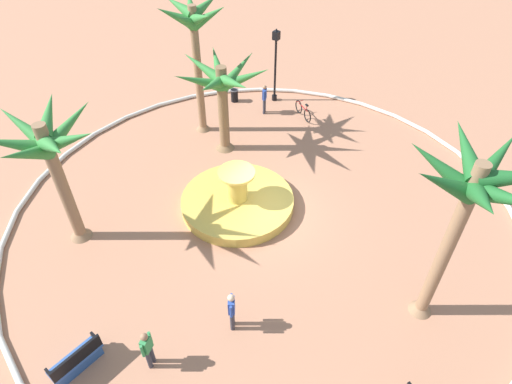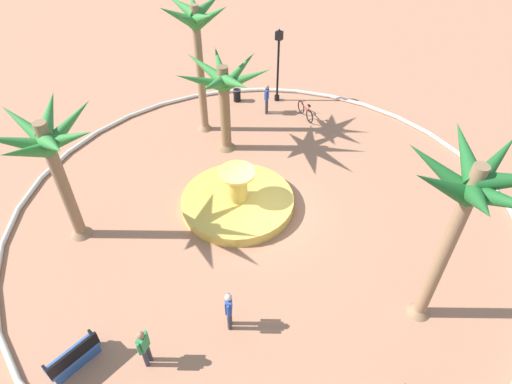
{
  "view_description": "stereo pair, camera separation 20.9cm",
  "coord_description": "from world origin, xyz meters",
  "px_view_note": "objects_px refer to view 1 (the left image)",
  "views": [
    {
      "loc": [
        -6.83,
        11.06,
        12.67
      ],
      "look_at": [
        0.34,
        0.09,
        1.0
      ],
      "focal_mm": 30.65,
      "sensor_mm": 36.0,
      "label": 1
    },
    {
      "loc": [
        -7.0,
        10.94,
        12.67
      ],
      "look_at": [
        0.34,
        0.09,
        1.0
      ],
      "focal_mm": 30.65,
      "sensor_mm": 36.0,
      "label": 2
    }
  ],
  "objects_px": {
    "lamppost": "(276,60)",
    "bicycle_red_frame": "(303,111)",
    "person_cyclist_helmet": "(264,98)",
    "palm_tree_far_side": "(222,86)",
    "bench_east": "(77,361)",
    "trash_bin": "(234,95)",
    "palm_tree_by_curb": "(470,199)",
    "fountain": "(237,201)",
    "person_cyclist_photo": "(232,310)",
    "palm_tree_mid_plaza": "(49,151)",
    "person_pedestrian_stroll": "(148,348)",
    "palm_tree_near_fountain": "(194,32)"
  },
  "relations": [
    {
      "from": "fountain",
      "to": "person_cyclist_photo",
      "type": "relative_size",
      "value": 2.79
    },
    {
      "from": "bicycle_red_frame",
      "to": "trash_bin",
      "type": "bearing_deg",
      "value": 8.87
    },
    {
      "from": "bicycle_red_frame",
      "to": "palm_tree_near_fountain",
      "type": "bearing_deg",
      "value": 45.67
    },
    {
      "from": "palm_tree_far_side",
      "to": "palm_tree_by_curb",
      "type": "bearing_deg",
      "value": 160.48
    },
    {
      "from": "palm_tree_mid_plaza",
      "to": "person_pedestrian_stroll",
      "type": "relative_size",
      "value": 3.28
    },
    {
      "from": "fountain",
      "to": "palm_tree_near_fountain",
      "type": "distance_m",
      "value": 7.81
    },
    {
      "from": "person_cyclist_helmet",
      "to": "bicycle_red_frame",
      "type": "bearing_deg",
      "value": -158.62
    },
    {
      "from": "palm_tree_far_side",
      "to": "bicycle_red_frame",
      "type": "height_order",
      "value": "palm_tree_far_side"
    },
    {
      "from": "palm_tree_mid_plaza",
      "to": "palm_tree_by_curb",
      "type": "bearing_deg",
      "value": -162.05
    },
    {
      "from": "fountain",
      "to": "lamppost",
      "type": "height_order",
      "value": "lamppost"
    },
    {
      "from": "bicycle_red_frame",
      "to": "palm_tree_by_curb",
      "type": "bearing_deg",
      "value": 137.04
    },
    {
      "from": "palm_tree_far_side",
      "to": "person_cyclist_photo",
      "type": "xyz_separation_m",
      "value": [
        -6.0,
        7.79,
        -2.42
      ]
    },
    {
      "from": "palm_tree_far_side",
      "to": "person_cyclist_photo",
      "type": "distance_m",
      "value": 10.12
    },
    {
      "from": "palm_tree_by_curb",
      "to": "palm_tree_far_side",
      "type": "bearing_deg",
      "value": -19.52
    },
    {
      "from": "trash_bin",
      "to": "bench_east",
      "type": "bearing_deg",
      "value": 108.58
    },
    {
      "from": "palm_tree_near_fountain",
      "to": "palm_tree_mid_plaza",
      "type": "height_order",
      "value": "palm_tree_near_fountain"
    },
    {
      "from": "palm_tree_near_fountain",
      "to": "palm_tree_far_side",
      "type": "relative_size",
      "value": 1.44
    },
    {
      "from": "lamppost",
      "to": "bicycle_red_frame",
      "type": "height_order",
      "value": "lamppost"
    },
    {
      "from": "person_cyclist_photo",
      "to": "person_pedestrian_stroll",
      "type": "height_order",
      "value": "person_cyclist_photo"
    },
    {
      "from": "fountain",
      "to": "bicycle_red_frame",
      "type": "distance_m",
      "value": 7.72
    },
    {
      "from": "fountain",
      "to": "palm_tree_near_fountain",
      "type": "bearing_deg",
      "value": -38.05
    },
    {
      "from": "palm_tree_near_fountain",
      "to": "lamppost",
      "type": "xyz_separation_m",
      "value": [
        -1.54,
        -4.58,
        -2.71
      ]
    },
    {
      "from": "trash_bin",
      "to": "bicycle_red_frame",
      "type": "bearing_deg",
      "value": -171.13
    },
    {
      "from": "fountain",
      "to": "person_pedestrian_stroll",
      "type": "relative_size",
      "value": 2.84
    },
    {
      "from": "trash_bin",
      "to": "palm_tree_far_side",
      "type": "bearing_deg",
      "value": 119.37
    },
    {
      "from": "palm_tree_far_side",
      "to": "lamppost",
      "type": "height_order",
      "value": "palm_tree_far_side"
    },
    {
      "from": "trash_bin",
      "to": "person_pedestrian_stroll",
      "type": "bearing_deg",
      "value": 116.17
    },
    {
      "from": "fountain",
      "to": "person_pedestrian_stroll",
      "type": "distance_m",
      "value": 7.36
    },
    {
      "from": "bench_east",
      "to": "person_cyclist_photo",
      "type": "height_order",
      "value": "person_cyclist_photo"
    },
    {
      "from": "bench_east",
      "to": "trash_bin",
      "type": "xyz_separation_m",
      "value": [
        5.17,
        -15.38,
        0.04
      ]
    },
    {
      "from": "bench_east",
      "to": "bicycle_red_frame",
      "type": "xyz_separation_m",
      "value": [
        1.12,
        -16.02,
        0.04
      ]
    },
    {
      "from": "palm_tree_mid_plaza",
      "to": "person_cyclist_helmet",
      "type": "relative_size",
      "value": 3.27
    },
    {
      "from": "palm_tree_by_curb",
      "to": "person_cyclist_photo",
      "type": "relative_size",
      "value": 3.86
    },
    {
      "from": "bench_east",
      "to": "lamppost",
      "type": "relative_size",
      "value": 0.4
    },
    {
      "from": "palm_tree_near_fountain",
      "to": "bench_east",
      "type": "bearing_deg",
      "value": 111.92
    },
    {
      "from": "trash_bin",
      "to": "person_cyclist_helmet",
      "type": "xyz_separation_m",
      "value": [
        -2.08,
        0.14,
        0.54
      ]
    },
    {
      "from": "palm_tree_far_side",
      "to": "bench_east",
      "type": "relative_size",
      "value": 2.75
    },
    {
      "from": "bench_east",
      "to": "trash_bin",
      "type": "bearing_deg",
      "value": -71.42
    },
    {
      "from": "trash_bin",
      "to": "person_cyclist_photo",
      "type": "relative_size",
      "value": 0.44
    },
    {
      "from": "palm_tree_by_curb",
      "to": "person_cyclist_helmet",
      "type": "bearing_deg",
      "value": -34.82
    },
    {
      "from": "person_cyclist_helmet",
      "to": "palm_tree_near_fountain",
      "type": "bearing_deg",
      "value": 59.75
    },
    {
      "from": "palm_tree_near_fountain",
      "to": "bicycle_red_frame",
      "type": "xyz_separation_m",
      "value": [
        -3.77,
        -3.86,
        -4.73
      ]
    },
    {
      "from": "palm_tree_far_side",
      "to": "trash_bin",
      "type": "height_order",
      "value": "palm_tree_far_side"
    },
    {
      "from": "lamppost",
      "to": "bicycle_red_frame",
      "type": "relative_size",
      "value": 2.81
    },
    {
      "from": "palm_tree_far_side",
      "to": "trash_bin",
      "type": "xyz_separation_m",
      "value": [
        2.23,
        -3.97,
        -2.97
      ]
    },
    {
      "from": "person_pedestrian_stroll",
      "to": "palm_tree_far_side",
      "type": "bearing_deg",
      "value": -65.14
    },
    {
      "from": "bench_east",
      "to": "lamppost",
      "type": "distance_m",
      "value": 17.19
    },
    {
      "from": "palm_tree_mid_plaza",
      "to": "lamppost",
      "type": "bearing_deg",
      "value": -93.63
    },
    {
      "from": "trash_bin",
      "to": "lamppost",
      "type": "bearing_deg",
      "value": -143.49
    },
    {
      "from": "palm_tree_by_curb",
      "to": "trash_bin",
      "type": "height_order",
      "value": "palm_tree_by_curb"
    }
  ]
}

